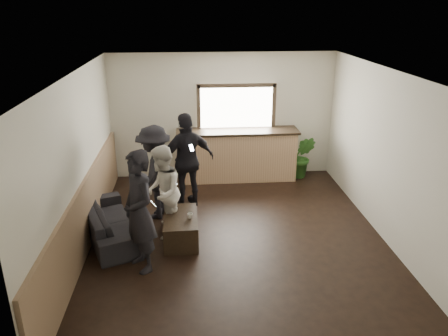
{
  "coord_description": "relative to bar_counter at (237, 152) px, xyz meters",
  "views": [
    {
      "loc": [
        -0.74,
        -6.56,
        3.79
      ],
      "look_at": [
        -0.18,
        0.4,
        1.13
      ],
      "focal_mm": 35.0,
      "sensor_mm": 36.0,
      "label": 1
    }
  ],
  "objects": [
    {
      "name": "cup_a",
      "position": [
        -1.36,
        -2.54,
        -0.14
      ],
      "size": [
        0.17,
        0.17,
        0.1
      ],
      "primitive_type": "imported",
      "rotation": [
        0.0,
        0.0,
        4.31
      ],
      "color": "silver",
      "rests_on": "coffee_table"
    },
    {
      "name": "ground",
      "position": [
        -0.3,
        -2.7,
        -0.64
      ],
      "size": [
        5.0,
        6.0,
        0.01
      ],
      "primitive_type": "cube",
      "color": "black"
    },
    {
      "name": "cup_b",
      "position": [
        -1.08,
        -2.78,
        -0.15
      ],
      "size": [
        0.13,
        0.13,
        0.09
      ],
      "primitive_type": "imported",
      "rotation": [
        0.0,
        0.0,
        0.56
      ],
      "color": "silver",
      "rests_on": "coffee_table"
    },
    {
      "name": "person_c",
      "position": [
        -1.71,
        -1.76,
        0.24
      ],
      "size": [
        1.01,
        1.29,
        1.76
      ],
      "rotation": [
        0.0,
        0.0,
        -1.93
      ],
      "color": "black",
      "rests_on": "ground"
    },
    {
      "name": "coffee_table",
      "position": [
        -1.24,
        -2.7,
        -0.42
      ],
      "size": [
        0.58,
        1.02,
        0.45
      ],
      "primitive_type": "cube",
      "rotation": [
        0.0,
        0.0,
        0.02
      ],
      "color": "black",
      "rests_on": "ground"
    },
    {
      "name": "person_b",
      "position": [
        -1.54,
        -2.48,
        0.16
      ],
      "size": [
        0.62,
        0.79,
        1.6
      ],
      "rotation": [
        0.0,
        0.0,
        -1.59
      ],
      "color": "silver",
      "rests_on": "ground"
    },
    {
      "name": "potted_plant",
      "position": [
        1.49,
        -0.05,
        -0.14
      ],
      "size": [
        0.65,
        0.58,
        0.99
      ],
      "primitive_type": "imported",
      "rotation": [
        0.0,
        0.0,
        -0.29
      ],
      "color": "#2D6623",
      "rests_on": "ground"
    },
    {
      "name": "bar_counter",
      "position": [
        0.0,
        0.0,
        0.0
      ],
      "size": [
        2.7,
        0.68,
        2.13
      ],
      "color": "tan",
      "rests_on": "ground"
    },
    {
      "name": "person_d",
      "position": [
        -1.11,
        -1.33,
        0.3
      ],
      "size": [
        1.19,
        0.84,
        1.87
      ],
      "rotation": [
        0.0,
        0.0,
        -2.75
      ],
      "color": "black",
      "rests_on": "ground"
    },
    {
      "name": "sofa",
      "position": [
        -2.45,
        -2.47,
        -0.36
      ],
      "size": [
        1.42,
        2.08,
        0.57
      ],
      "primitive_type": "imported",
      "rotation": [
        0.0,
        0.0,
        1.95
      ],
      "color": "black",
      "rests_on": "ground"
    },
    {
      "name": "person_a",
      "position": [
        -1.82,
        -3.48,
        0.3
      ],
      "size": [
        0.73,
        0.82,
        1.87
      ],
      "rotation": [
        0.0,
        0.0,
        -1.05
      ],
      "color": "black",
      "rests_on": "ground"
    },
    {
      "name": "room_shell",
      "position": [
        -1.04,
        -2.7,
        0.83
      ],
      "size": [
        5.01,
        6.01,
        2.8
      ],
      "color": "silver",
      "rests_on": "ground"
    }
  ]
}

